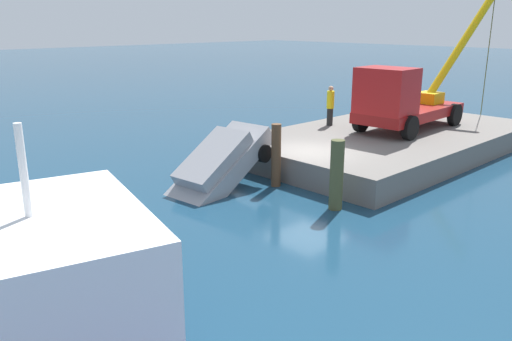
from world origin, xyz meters
The scene contains 9 objects.
ground centered at (0.00, 0.00, 0.00)m, with size 200.00×200.00×0.00m, color navy.
dock centered at (-5.51, 0.00, 0.47)m, with size 13.60×7.66×0.95m, color slate.
crane_truck centered at (-5.79, 0.34, 2.34)m, with size 8.91×2.83×6.14m.
dock_worker centered at (-4.51, -2.62, 1.88)m, with size 0.34×0.34×1.81m.
salvaged_car centered at (3.56, -1.17, 0.67)m, with size 4.54×2.35×3.05m.
moored_yacht centered at (11.61, 3.75, 0.44)m, with size 6.32×12.50×6.02m.
piling_near centered at (1.72, -2.85, 0.73)m, with size 0.30×0.30×1.47m, color brown.
piling_mid centered at (1.72, 0.00, 1.11)m, with size 0.34×0.34×2.21m, color brown.
piling_far centered at (2.07, 2.91, 1.09)m, with size 0.42×0.42×2.18m, color #4C4E2E.
Camera 1 is at (14.26, 12.16, 5.61)m, focal length 36.42 mm.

